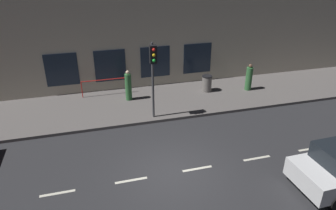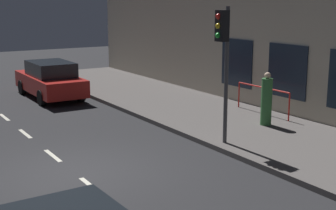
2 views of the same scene
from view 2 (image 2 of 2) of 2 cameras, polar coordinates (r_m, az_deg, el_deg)
name	(u,v)px [view 2 (image 2 of 2)]	position (r m, az deg, el deg)	size (l,w,h in m)	color
ground_plane	(75,173)	(12.14, -10.90, -7.87)	(60.00, 60.00, 0.00)	#28282B
sidewalk	(265,133)	(15.37, 11.34, -3.30)	(4.50, 32.00, 0.15)	#5B5654
building_facade	(329,10)	(16.70, 18.38, 10.60)	(0.65, 32.00, 7.67)	#B2A893
lane_centre_line	(91,186)	(11.27, -9.02, -9.39)	(0.12, 27.20, 0.01)	beige
traffic_light	(223,45)	(13.37, 6.53, 6.99)	(0.46, 0.32, 3.82)	#424244
parked_car_1	(50,80)	(21.38, -13.68, 2.90)	(1.90, 4.59, 1.58)	red
pedestrian_0	(266,101)	(15.96, 11.50, 0.50)	(0.41, 0.41, 1.73)	#336B38
red_railing	(263,93)	(17.52, 11.08, 1.38)	(0.05, 2.62, 0.97)	red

